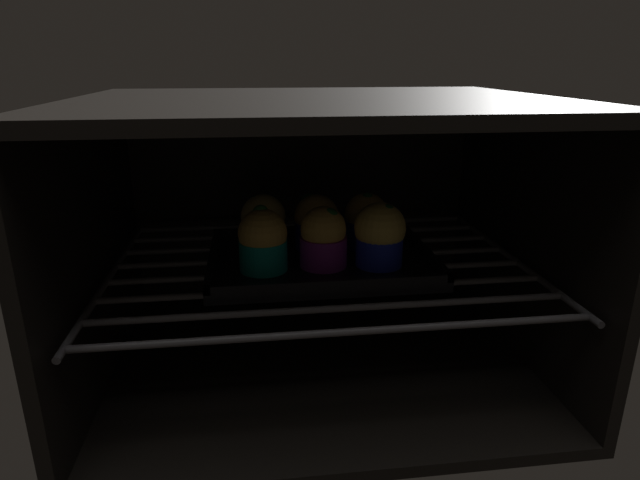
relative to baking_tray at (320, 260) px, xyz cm
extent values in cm
cube|color=black|center=(0.00, 1.13, -15.46)|extent=(59.00, 47.00, 1.50)
cube|color=black|center=(0.00, 1.13, 20.04)|extent=(59.00, 47.00, 1.50)
cube|color=black|center=(0.00, 23.88, 2.29)|extent=(59.00, 1.50, 34.00)
cube|color=black|center=(-28.75, 1.13, 2.29)|extent=(1.50, 47.00, 34.00)
cube|color=black|center=(28.75, 1.13, 2.29)|extent=(1.50, 47.00, 34.00)
cylinder|color=#4C494C|center=(0.00, -17.87, -1.11)|extent=(54.00, 0.80, 0.80)
cylinder|color=#4C494C|center=(0.00, -12.44, -1.11)|extent=(54.00, 0.80, 0.80)
cylinder|color=#4C494C|center=(0.00, -7.01, -1.11)|extent=(54.00, 0.80, 0.80)
cylinder|color=#4C494C|center=(0.00, -1.59, -1.11)|extent=(54.00, 0.80, 0.80)
cylinder|color=#4C494C|center=(0.00, 3.84, -1.11)|extent=(54.00, 0.80, 0.80)
cylinder|color=#4C494C|center=(0.00, 9.27, -1.11)|extent=(54.00, 0.80, 0.80)
cylinder|color=#4C494C|center=(0.00, 14.70, -1.11)|extent=(54.00, 0.80, 0.80)
cylinder|color=#4C494C|center=(0.00, 20.13, -1.11)|extent=(54.00, 0.80, 0.80)
cylinder|color=#4C494C|center=(-27.00, 1.13, -1.11)|extent=(0.80, 42.00, 0.80)
cylinder|color=#4C494C|center=(27.00, 1.13, -1.11)|extent=(0.80, 42.00, 0.80)
cube|color=black|center=(0.00, 0.00, -0.11)|extent=(28.69, 21.50, 1.20)
cube|color=black|center=(0.00, -10.35, 0.99)|extent=(28.69, 0.80, 1.00)
cube|color=black|center=(0.00, 10.35, 0.99)|extent=(28.69, 0.80, 1.00)
cube|color=black|center=(-13.94, 0.00, 0.99)|extent=(0.80, 21.50, 1.00)
cube|color=black|center=(13.94, 0.00, 0.99)|extent=(0.80, 21.50, 1.00)
cylinder|color=#0C8C84|center=(-7.48, -3.65, 2.40)|extent=(5.93, 5.93, 3.82)
sphere|color=gold|center=(-7.48, -3.65, 5.18)|extent=(6.02, 6.02, 6.02)
sphere|color=#28702D|center=(-7.62, -2.96, 7.56)|extent=(1.99, 1.99, 1.99)
cylinder|color=#7A238C|center=(-0.27, -3.24, 2.40)|extent=(5.93, 5.93, 3.82)
sphere|color=gold|center=(-0.27, -3.24, 5.31)|extent=(5.68, 5.68, 5.68)
sphere|color=#1E6023|center=(0.65, -3.76, 6.93)|extent=(2.32, 2.32, 2.32)
cylinder|color=#1928B7|center=(7.01, -3.81, 2.40)|extent=(5.93, 5.93, 3.82)
sphere|color=gold|center=(7.01, -3.81, 5.33)|extent=(6.46, 6.46, 6.46)
sphere|color=#19511E|center=(7.64, -4.39, 7.52)|extent=(1.96, 1.96, 1.96)
cylinder|color=silver|center=(-7.19, 3.84, 2.40)|extent=(5.93, 5.93, 3.82)
sphere|color=#DBBC60|center=(-7.19, 3.84, 5.13)|extent=(6.02, 6.02, 6.02)
sphere|color=#1E6023|center=(-7.84, 4.11, 6.94)|extent=(2.21, 2.21, 2.21)
cylinder|color=#1928B7|center=(-0.15, 3.69, 2.40)|extent=(5.93, 5.93, 3.82)
sphere|color=gold|center=(-0.15, 3.69, 4.87)|extent=(6.09, 6.09, 6.09)
sphere|color=#19511E|center=(-0.81, 4.80, 6.64)|extent=(2.46, 2.46, 2.46)
cylinder|color=#1928B7|center=(6.82, 3.34, 2.40)|extent=(5.93, 5.93, 3.82)
sphere|color=gold|center=(6.82, 3.34, 5.07)|extent=(5.90, 5.90, 5.90)
sphere|color=#19511E|center=(6.81, 2.97, 7.34)|extent=(1.75, 1.75, 1.75)
camera|label=1|loc=(-8.43, -65.28, 25.07)|focal=29.90mm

